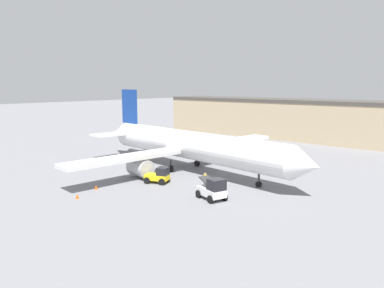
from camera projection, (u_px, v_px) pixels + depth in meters
ground_plane at (192, 171)px, 51.81m from camera, size 400.00×400.00×0.00m
terminal_building at (318, 120)px, 78.81m from camera, size 74.78×10.81×8.63m
airplane at (187, 145)px, 51.93m from camera, size 39.06×36.14×11.02m
ground_crew_worker at (205, 180)px, 43.35m from camera, size 0.39×0.39×1.75m
baggage_tug at (159, 176)px, 45.29m from camera, size 3.25×2.70×2.00m
belt_loader_truck at (213, 189)px, 38.69m from camera, size 3.55×2.85×2.36m
safety_cone_near at (96, 187)px, 42.55m from camera, size 0.36×0.36×0.55m
safety_cone_far at (77, 196)px, 39.19m from camera, size 0.36×0.36×0.55m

